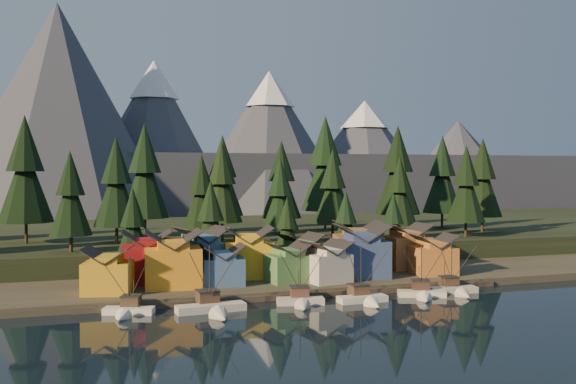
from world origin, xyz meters
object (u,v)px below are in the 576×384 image
object	(u,v)px
house_back_1	(201,251)
boat_1	(213,300)
boat_4	(365,291)
boat_5	(422,286)
boat_6	(455,283)
house_back_0	(147,256)
house_front_0	(108,269)
house_front_1	(173,257)
boat_3	(301,293)
boat_0	(127,302)

from	to	relation	value
house_back_1	boat_1	bearing A→B (deg)	-108.90
boat_4	boat_5	size ratio (longest dim) A/B	1.03
boat_4	boat_6	world-z (taller)	boat_4
boat_4	house_back_0	size ratio (longest dim) A/B	1.09
house_front_0	house_front_1	size ratio (longest dim) A/B	0.89
house_back_0	house_front_0	bearing A→B (deg)	-125.89
boat_3	boat_5	xyz separation A→B (m)	(23.18, -0.65, -0.15)
boat_0	house_front_1	world-z (taller)	house_front_1
house_front_1	boat_5	bearing A→B (deg)	-16.61
boat_5	house_front_1	size ratio (longest dim) A/B	0.97
boat_3	boat_1	bearing A→B (deg)	-162.74
boat_1	boat_4	bearing A→B (deg)	-4.95
boat_4	boat_6	size ratio (longest dim) A/B	1.01
boat_0	boat_5	xyz separation A→B (m)	(51.99, -2.53, 0.01)
boat_4	house_back_0	world-z (taller)	house_back_0
boat_1	boat_3	size ratio (longest dim) A/B	1.17
house_back_0	boat_5	bearing A→B (deg)	-20.11
boat_1	boat_0	bearing A→B (deg)	163.67
boat_6	house_back_0	xyz separation A→B (m)	(-54.55, 21.46, 4.74)
boat_6	house_front_0	size ratio (longest dim) A/B	1.10
boat_0	house_back_0	bearing A→B (deg)	95.24
boat_6	house_back_0	world-z (taller)	house_back_0
boat_0	boat_4	bearing A→B (deg)	14.50
boat_6	house_front_1	size ratio (longest dim) A/B	0.98
boat_1	boat_3	distance (m)	15.57
boat_6	house_back_0	distance (m)	58.81
house_back_1	boat_3	bearing A→B (deg)	-75.17
house_back_1	boat_4	bearing A→B (deg)	-60.24
boat_6	boat_4	bearing A→B (deg)	-166.47
boat_1	house_front_0	distance (m)	21.80
boat_0	house_back_0	size ratio (longest dim) A/B	1.03
house_front_1	house_back_0	world-z (taller)	house_front_1
house_front_1	house_front_0	bearing A→B (deg)	-161.78
boat_5	house_back_1	distance (m)	44.04
boat_4	boat_5	distance (m)	12.06
boat_5	house_front_0	xyz separation A→B (m)	(-54.37, 14.25, 3.72)
boat_3	boat_4	world-z (taller)	boat_4
house_front_1	house_back_1	size ratio (longest dim) A/B	1.00
boat_1	boat_5	xyz separation A→B (m)	(38.71, 0.47, -0.09)
boat_1	house_front_0	bearing A→B (deg)	133.16
boat_1	house_front_1	xyz separation A→B (m)	(-3.91, 17.46, 4.88)
boat_3	boat_6	world-z (taller)	boat_3
house_front_1	house_back_1	xyz separation A→B (m)	(6.79, 8.15, -0.15)
boat_3	house_front_1	xyz separation A→B (m)	(-19.44, 16.33, 4.82)
boat_0	house_back_0	world-z (taller)	house_back_0
boat_0	boat_4	size ratio (longest dim) A/B	0.95
house_front_1	boat_3	bearing A→B (deg)	-34.91
house_front_0	house_back_1	size ratio (longest dim) A/B	0.89
boat_3	house_front_0	distance (m)	34.21
boat_6	house_back_1	distance (m)	49.93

